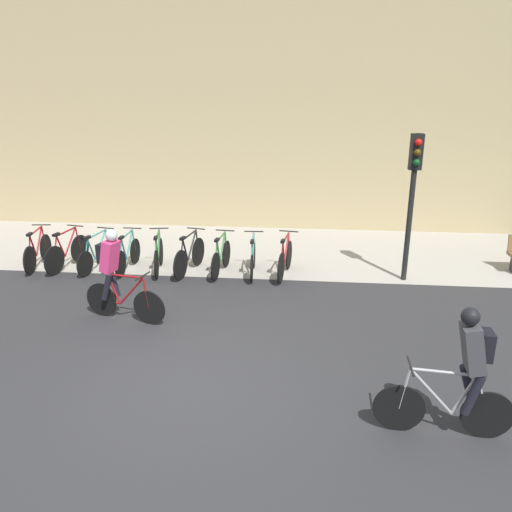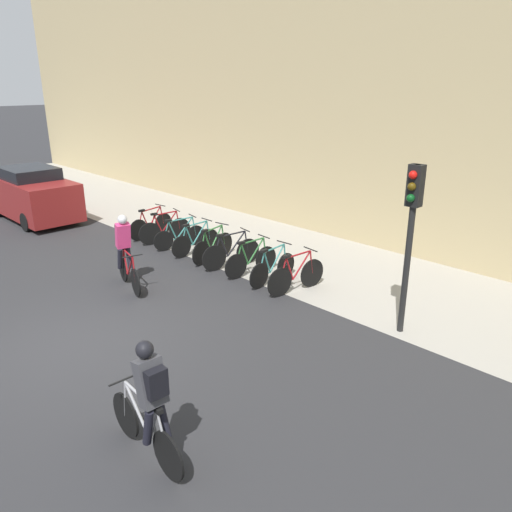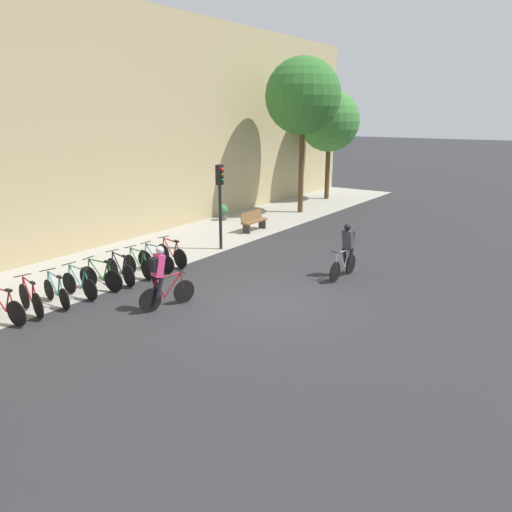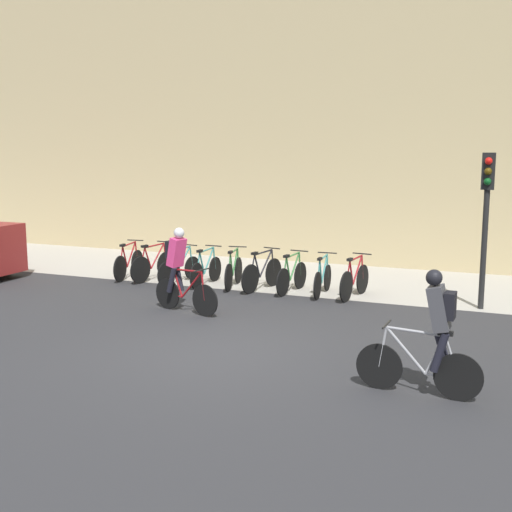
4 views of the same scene
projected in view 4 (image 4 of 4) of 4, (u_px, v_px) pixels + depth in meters
ground at (216, 351)px, 10.76m from camera, size 200.00×200.00×0.00m
kerb_strip at (327, 278)px, 16.93m from camera, size 44.00×4.50×0.01m
building_facade at (355, 102)px, 18.50m from camera, size 44.00×0.60×9.49m
cyclist_pink at (179, 267)px, 13.31m from camera, size 1.68×0.61×1.77m
cyclist_grey at (433, 330)px, 8.62m from camera, size 1.73×0.46×1.77m
parked_bike_0 at (129, 263)px, 16.92m from camera, size 0.46×1.69×0.97m
parked_bike_1 at (154, 265)px, 16.63m from camera, size 0.50×1.65×0.98m
parked_bike_2 at (179, 268)px, 16.35m from camera, size 0.49×1.63×0.94m
parked_bike_3 at (206, 270)px, 16.07m from camera, size 0.46×1.64×0.95m
parked_bike_4 at (234, 271)px, 15.78m from camera, size 0.46×1.63×0.97m
parked_bike_5 at (262, 273)px, 15.50m from camera, size 0.50×1.70×0.98m
parked_bike_6 at (292, 276)px, 15.22m from camera, size 0.46×1.62×0.96m
parked_bike_7 at (323, 279)px, 14.93m from camera, size 0.46×1.63×0.95m
parked_bike_8 at (355, 280)px, 14.65m from camera, size 0.46×1.67×0.98m
traffic_light_pole at (487, 201)px, 13.30m from camera, size 0.26×0.30×3.30m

